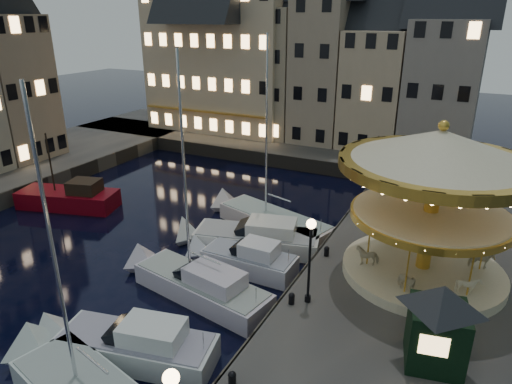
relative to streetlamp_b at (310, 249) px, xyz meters
The scene contains 27 objects.
ground 8.31m from the streetlamp_b, behind, with size 160.00×160.00×0.00m, color black.
quay_east 9.09m from the streetlamp_b, 36.33° to the left, with size 16.00×56.00×1.30m, color #474442.
quay_north 31.17m from the streetlamp_b, 119.38° to the left, with size 44.00×12.00×1.30m, color #474442.
quaywall_e 6.15m from the streetlamp_b, 103.50° to the left, with size 0.15×44.00×1.30m, color #47423A.
quaywall_n 25.03m from the streetlamp_b, 122.15° to the left, with size 48.00×0.15×1.30m, color #47423A.
streetlamp_b is the anchor object (origin of this frame).
streetlamp_c 13.50m from the streetlamp_b, 90.00° to the left, with size 0.44×0.44×4.17m.
bollard_a 6.50m from the streetlamp_b, 95.71° to the right, with size 0.30×0.30×0.57m.
bollard_b 2.54m from the streetlamp_b, 140.19° to the right, with size 0.30×0.30×0.57m.
bollard_c 5.14m from the streetlamp_b, 97.59° to the left, with size 0.30×0.30×0.57m.
bollard_d 10.30m from the streetlamp_b, 93.43° to the left, with size 0.30×0.30×0.57m.
townhouse_na 39.60m from the streetlamp_b, 132.64° to the left, with size 5.50×8.00×12.80m.
townhouse_nb 36.20m from the streetlamp_b, 126.23° to the left, with size 6.16×8.00×13.80m.
townhouse_nc 33.09m from the streetlamp_b, 117.66° to the left, with size 6.82×8.00×14.80m.
townhouse_nd 30.95m from the streetlamp_b, 108.05° to the left, with size 5.50×8.00×15.80m.
townhouse_ne 29.51m from the streetlamp_b, 97.85° to the left, with size 6.16×8.00×12.80m.
townhouse_nf 29.38m from the streetlamp_b, 85.96° to the left, with size 6.82×8.00×13.80m.
townhouse_wc 34.94m from the streetlamp_b, 163.32° to the left, with size 8.80×5.50×14.20m.
hotel_corner 36.38m from the streetlamp_b, 126.17° to the left, with size 17.60×9.00×16.80m.
motorboat_b 8.78m from the streetlamp_b, 137.54° to the right, with size 7.83×3.70×2.15m.
motorboat_c 6.88m from the streetlamp_b, behind, with size 8.89×3.75×11.75m.
motorboat_d 6.84m from the streetlamp_b, 148.83° to the left, with size 6.36×2.04×2.15m.
motorboat_e 8.81m from the streetlamp_b, 136.27° to the left, with size 8.79×4.54×2.15m.
motorboat_f 11.24m from the streetlamp_b, 125.00° to the left, with size 9.39×4.96×12.55m.
red_fishing_boat 21.88m from the streetlamp_b, 166.15° to the left, with size 7.77×4.48×5.91m.
carousel 6.96m from the streetlamp_b, 47.63° to the left, with size 9.11×9.11×7.97m.
ticket_kiosk 5.87m from the streetlamp_b, 15.57° to the right, with size 3.25×3.25×3.81m.
Camera 1 is at (13.08, -15.97, 13.67)m, focal length 32.00 mm.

